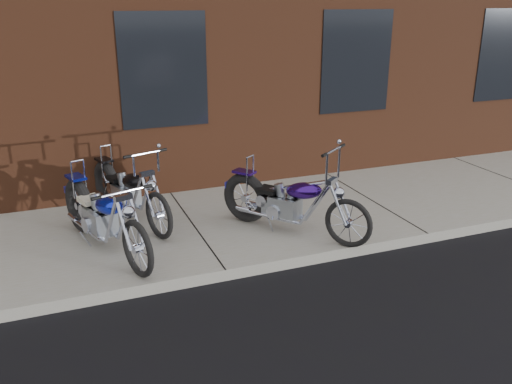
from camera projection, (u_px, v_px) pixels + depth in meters
name	position (u px, v px, depth m)	size (l,w,h in m)	color
ground	(226.00, 281.00, 6.64)	(120.00, 120.00, 0.00)	black
sidewalk	(194.00, 230.00, 7.93)	(22.00, 3.00, 0.15)	#A29E9B
chopper_purple	(290.00, 204.00, 7.52)	(1.46, 1.95, 1.31)	black
chopper_blue	(103.00, 219.00, 6.98)	(0.93, 2.36, 1.06)	black
chopper_third	(129.00, 193.00, 7.97)	(0.89, 2.23, 1.18)	black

